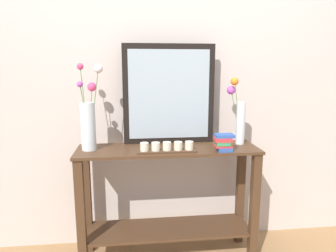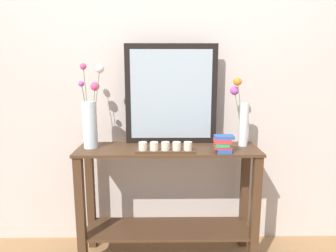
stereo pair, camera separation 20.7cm
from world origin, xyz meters
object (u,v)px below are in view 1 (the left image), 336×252
object	(u,v)px
mirror_leaning	(169,95)
book_stack	(223,142)
tall_vase_left	(89,118)
console_table	(168,193)
vase_right	(239,114)
candle_tray	(167,148)

from	to	relation	value
mirror_leaning	book_stack	bearing A→B (deg)	-38.78
tall_vase_left	book_stack	xyz separation A→B (m)	(0.89, -0.14, -0.15)
console_table	vase_right	size ratio (longest dim) A/B	2.61
tall_vase_left	candle_tray	world-z (taller)	tall_vase_left
book_stack	tall_vase_left	bearing A→B (deg)	171.07
mirror_leaning	tall_vase_left	xyz separation A→B (m)	(-0.55, -0.13, -0.14)
tall_vase_left	mirror_leaning	bearing A→B (deg)	13.02
mirror_leaning	candle_tray	xyz separation A→B (m)	(-0.04, -0.25, -0.33)
console_table	mirror_leaning	world-z (taller)	mirror_leaning
mirror_leaning	tall_vase_left	distance (m)	0.59
vase_right	book_stack	xyz separation A→B (m)	(-0.16, -0.18, -0.16)
console_table	tall_vase_left	size ratio (longest dim) A/B	2.17
mirror_leaning	book_stack	distance (m)	0.52
vase_right	tall_vase_left	bearing A→B (deg)	-177.60
vase_right	candle_tray	distance (m)	0.59
tall_vase_left	vase_right	size ratio (longest dim) A/B	1.20
console_table	vase_right	world-z (taller)	vase_right
vase_right	book_stack	bearing A→B (deg)	-131.28
mirror_leaning	candle_tray	world-z (taller)	mirror_leaning
tall_vase_left	vase_right	bearing A→B (deg)	2.40
candle_tray	book_stack	xyz separation A→B (m)	(0.38, -0.02, 0.03)
mirror_leaning	vase_right	size ratio (longest dim) A/B	1.49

